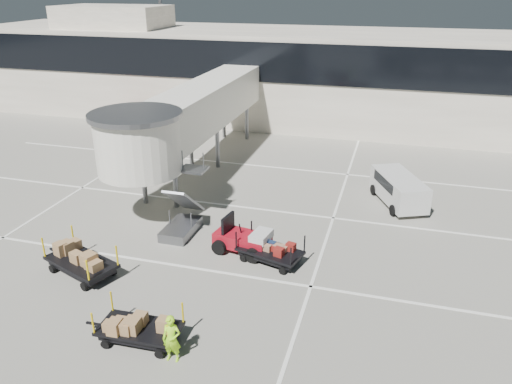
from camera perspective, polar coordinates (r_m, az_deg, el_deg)
ground at (r=22.06m, az=-10.52°, el=-10.97°), size 140.00×140.00×0.00m
lane_markings at (r=29.78m, az=-3.88°, el=-1.15°), size 40.00×30.00×0.02m
terminal at (r=47.67m, az=4.93°, el=13.23°), size 64.00×12.11×15.20m
jet_bridge at (r=32.12m, az=-7.92°, el=8.59°), size 5.70×20.40×6.03m
baggage_tug at (r=24.19m, az=-1.41°, el=-5.47°), size 2.90×2.12×1.78m
suitcase_cart at (r=23.50m, az=1.53°, el=-6.74°), size 3.78×2.25×1.45m
box_cart_near at (r=19.22m, az=-13.45°, el=-14.85°), size 3.71×1.60×1.44m
box_cart_far at (r=23.73m, az=-19.36°, el=-7.60°), size 4.19×2.76×1.62m
ground_worker at (r=18.01m, az=-9.62°, el=-16.21°), size 0.69×0.49×1.80m
minivan at (r=30.39m, az=15.91°, el=0.58°), size 3.54×4.86×1.71m
belt_loader at (r=44.37m, az=-14.35°, el=7.41°), size 4.33×2.99×1.96m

